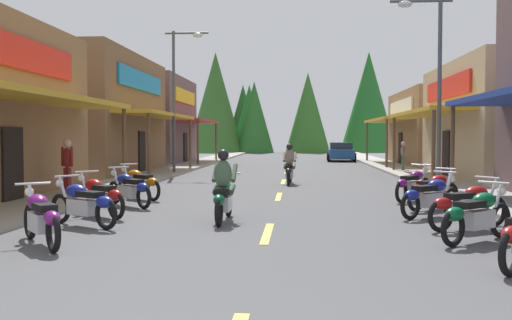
{
  "coord_description": "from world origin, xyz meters",
  "views": [
    {
      "loc": [
        0.57,
        -2.75,
        1.85
      ],
      "look_at": [
        -1.23,
        22.49,
        0.82
      ],
      "focal_mm": 40.91,
      "sensor_mm": 36.0,
      "label": 1
    }
  ],
  "objects_px": {
    "motorcycle_parked_left_3": "(129,188)",
    "pedestrian_browsing": "(67,163)",
    "motorcycle_parked_right_6": "(413,184)",
    "motorcycle_parked_left_0": "(41,217)",
    "motorcycle_parked_right_5": "(433,190)",
    "rider_cruising_lead": "(224,192)",
    "motorcycle_parked_right_3": "(468,205)",
    "motorcycle_parked_left_1": "(83,203)",
    "streetlamp_left": "(180,83)",
    "parked_car_curbside": "(341,152)",
    "motorcycle_parked_right_2": "(477,214)",
    "motorcycle_parked_left_2": "(99,196)",
    "motorcycle_parked_right_4": "(431,196)",
    "rider_cruising_trailing": "(289,167)",
    "streetlamp_right": "(431,66)",
    "motorcycle_parked_left_4": "(139,183)",
    "pedestrian_by_shop": "(403,155)"
  },
  "relations": [
    {
      "from": "motorcycle_parked_left_0",
      "to": "pedestrian_by_shop",
      "type": "distance_m",
      "value": 23.04
    },
    {
      "from": "motorcycle_parked_right_5",
      "to": "motorcycle_parked_left_2",
      "type": "height_order",
      "value": "same"
    },
    {
      "from": "motorcycle_parked_left_3",
      "to": "pedestrian_browsing",
      "type": "xyz_separation_m",
      "value": [
        -2.58,
        2.28,
        0.54
      ]
    },
    {
      "from": "rider_cruising_lead",
      "to": "rider_cruising_trailing",
      "type": "height_order",
      "value": "same"
    },
    {
      "from": "motorcycle_parked_left_3",
      "to": "rider_cruising_trailing",
      "type": "relative_size",
      "value": 0.76
    },
    {
      "from": "motorcycle_parked_left_2",
      "to": "rider_cruising_trailing",
      "type": "relative_size",
      "value": 0.79
    },
    {
      "from": "motorcycle_parked_right_5",
      "to": "rider_cruising_trailing",
      "type": "bearing_deg",
      "value": 73.27
    },
    {
      "from": "motorcycle_parked_left_1",
      "to": "motorcycle_parked_left_2",
      "type": "xyz_separation_m",
      "value": [
        -0.18,
        1.45,
        0.0
      ]
    },
    {
      "from": "streetlamp_left",
      "to": "motorcycle_parked_left_0",
      "type": "distance_m",
      "value": 18.89
    },
    {
      "from": "streetlamp_left",
      "to": "motorcycle_parked_right_3",
      "type": "xyz_separation_m",
      "value": [
        9.06,
        -16.14,
        -3.94
      ]
    },
    {
      "from": "motorcycle_parked_left_3",
      "to": "motorcycle_parked_left_4",
      "type": "xyz_separation_m",
      "value": [
        -0.23,
        1.78,
        0.0
      ]
    },
    {
      "from": "motorcycle_parked_right_4",
      "to": "motorcycle_parked_right_6",
      "type": "xyz_separation_m",
      "value": [
        0.26,
        3.37,
        0.0
      ]
    },
    {
      "from": "motorcycle_parked_right_5",
      "to": "rider_cruising_lead",
      "type": "relative_size",
      "value": 0.76
    },
    {
      "from": "motorcycle_parked_right_6",
      "to": "rider_cruising_lead",
      "type": "bearing_deg",
      "value": 168.68
    },
    {
      "from": "motorcycle_parked_right_6",
      "to": "motorcycle_parked_left_0",
      "type": "bearing_deg",
      "value": 170.64
    },
    {
      "from": "motorcycle_parked_right_6",
      "to": "motorcycle_parked_left_4",
      "type": "bearing_deg",
      "value": 127.25
    },
    {
      "from": "motorcycle_parked_left_1",
      "to": "motorcycle_parked_left_3",
      "type": "height_order",
      "value": "same"
    },
    {
      "from": "streetlamp_left",
      "to": "motorcycle_parked_left_3",
      "type": "relative_size",
      "value": 4.26
    },
    {
      "from": "streetlamp_right",
      "to": "motorcycle_parked_right_3",
      "type": "relative_size",
      "value": 3.5
    },
    {
      "from": "parked_car_curbside",
      "to": "rider_cruising_trailing",
      "type": "bearing_deg",
      "value": 172.49
    },
    {
      "from": "motorcycle_parked_right_6",
      "to": "rider_cruising_trailing",
      "type": "relative_size",
      "value": 0.83
    },
    {
      "from": "motorcycle_parked_left_4",
      "to": "rider_cruising_lead",
      "type": "relative_size",
      "value": 0.78
    },
    {
      "from": "motorcycle_parked_right_5",
      "to": "motorcycle_parked_right_6",
      "type": "bearing_deg",
      "value": 50.83
    },
    {
      "from": "motorcycle_parked_right_5",
      "to": "motorcycle_parked_left_1",
      "type": "distance_m",
      "value": 8.48
    },
    {
      "from": "motorcycle_parked_right_4",
      "to": "parked_car_curbside",
      "type": "distance_m",
      "value": 30.4
    },
    {
      "from": "motorcycle_parked_right_4",
      "to": "motorcycle_parked_right_5",
      "type": "height_order",
      "value": "same"
    },
    {
      "from": "motorcycle_parked_left_0",
      "to": "pedestrian_browsing",
      "type": "xyz_separation_m",
      "value": [
        -2.69,
        7.78,
        0.54
      ]
    },
    {
      "from": "motorcycle_parked_right_4",
      "to": "rider_cruising_trailing",
      "type": "distance_m",
      "value": 9.6
    },
    {
      "from": "streetlamp_left",
      "to": "motorcycle_parked_right_5",
      "type": "height_order",
      "value": "streetlamp_left"
    },
    {
      "from": "motorcycle_parked_left_1",
      "to": "parked_car_curbside",
      "type": "height_order",
      "value": "parked_car_curbside"
    },
    {
      "from": "streetlamp_right",
      "to": "motorcycle_parked_left_3",
      "type": "height_order",
      "value": "streetlamp_right"
    },
    {
      "from": "motorcycle_parked_left_1",
      "to": "motorcycle_parked_left_4",
      "type": "relative_size",
      "value": 1.1
    },
    {
      "from": "motorcycle_parked_right_4",
      "to": "pedestrian_browsing",
      "type": "height_order",
      "value": "pedestrian_browsing"
    },
    {
      "from": "motorcycle_parked_right_6",
      "to": "motorcycle_parked_left_4",
      "type": "distance_m",
      "value": 7.93
    },
    {
      "from": "streetlamp_right",
      "to": "motorcycle_parked_left_0",
      "type": "relative_size",
      "value": 3.77
    },
    {
      "from": "streetlamp_right",
      "to": "motorcycle_parked_right_5",
      "type": "distance_m",
      "value": 6.73
    },
    {
      "from": "pedestrian_by_shop",
      "to": "parked_car_curbside",
      "type": "distance_m",
      "value": 13.69
    },
    {
      "from": "motorcycle_parked_right_6",
      "to": "pedestrian_browsing",
      "type": "relative_size",
      "value": 1.01
    },
    {
      "from": "motorcycle_parked_left_2",
      "to": "motorcycle_parked_left_3",
      "type": "distance_m",
      "value": 1.94
    },
    {
      "from": "motorcycle_parked_left_3",
      "to": "parked_car_curbside",
      "type": "bearing_deg",
      "value": -61.43
    },
    {
      "from": "rider_cruising_lead",
      "to": "rider_cruising_trailing",
      "type": "distance_m",
      "value": 10.13
    },
    {
      "from": "pedestrian_browsing",
      "to": "streetlamp_right",
      "type": "bearing_deg",
      "value": 139.71
    },
    {
      "from": "motorcycle_parked_left_2",
      "to": "motorcycle_parked_right_4",
      "type": "bearing_deg",
      "value": -136.22
    },
    {
      "from": "motorcycle_parked_right_4",
      "to": "pedestrian_by_shop",
      "type": "xyz_separation_m",
      "value": [
        2.38,
        16.88,
        0.42
      ]
    },
    {
      "from": "pedestrian_browsing",
      "to": "parked_car_curbside",
      "type": "height_order",
      "value": "pedestrian_browsing"
    },
    {
      "from": "motorcycle_parked_right_3",
      "to": "motorcycle_parked_right_6",
      "type": "xyz_separation_m",
      "value": [
        -0.08,
        5.09,
        0.0
      ]
    },
    {
      "from": "motorcycle_parked_right_2",
      "to": "pedestrian_browsing",
      "type": "relative_size",
      "value": 0.93
    },
    {
      "from": "streetlamp_right",
      "to": "motorcycle_parked_right_6",
      "type": "height_order",
      "value": "streetlamp_right"
    },
    {
      "from": "pedestrian_by_shop",
      "to": "motorcycle_parked_right_4",
      "type": "bearing_deg",
      "value": 97.65
    },
    {
      "from": "streetlamp_left",
      "to": "motorcycle_parked_right_2",
      "type": "relative_size",
      "value": 4.19
    }
  ]
}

